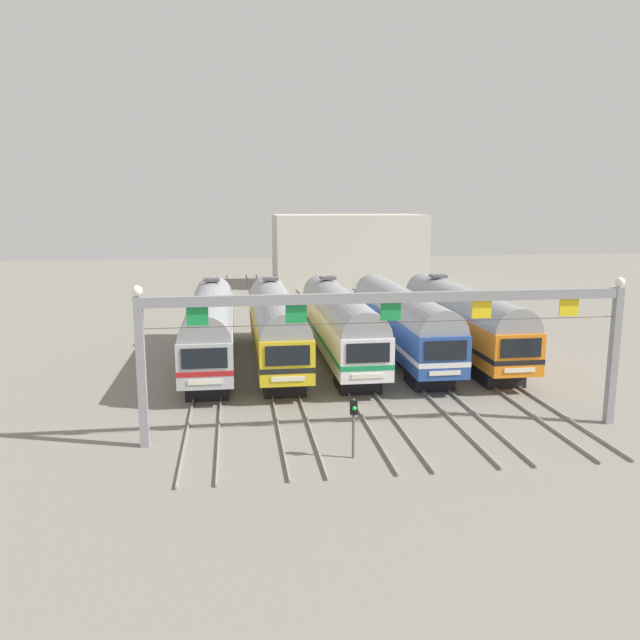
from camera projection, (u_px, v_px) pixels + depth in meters
The scene contains 10 objects.
ground_plane at pixel (339, 361), 41.65m from camera, with size 160.00×160.00×0.00m, color gray.
track_bed at pixel (308, 315), 58.19m from camera, with size 18.11×70.00×0.15m.
commuter_train_stainless at pixel (210, 324), 40.04m from camera, with size 2.88×18.06×5.05m.
commuter_train_yellow at pixel (276, 323), 40.60m from camera, with size 2.88×18.06×5.05m.
commuter_train_white at pixel (339, 321), 41.16m from camera, with size 2.88×18.06×5.05m.
commuter_train_blue at pixel (401, 320), 41.71m from camera, with size 2.88×18.06×4.77m.
commuter_train_orange at pixel (461, 318), 42.27m from camera, with size 2.88×18.06×5.05m.
catenary_gantry at pixel (390, 320), 27.54m from camera, with size 21.85×0.44×6.97m.
yard_signal_mast at pixel (354, 417), 25.51m from camera, with size 0.28×0.35×2.51m.
maintenance_building at pixel (348, 250), 80.08m from camera, with size 18.60×10.00×8.84m, color beige.
Camera 1 is at (-6.75, -39.90, 10.30)m, focal length 35.37 mm.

